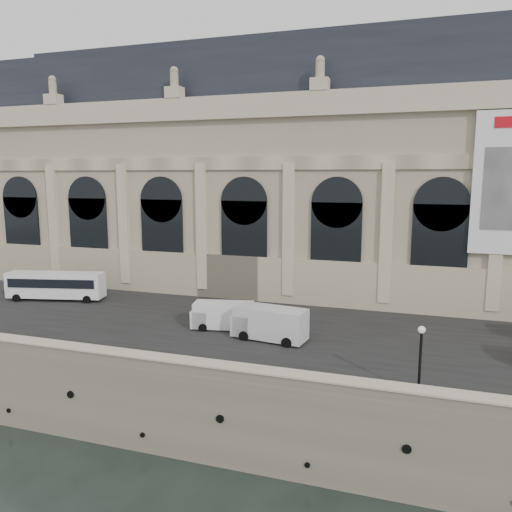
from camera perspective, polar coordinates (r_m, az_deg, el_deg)
The scene contains 9 objects.
ground at distance 37.73m, azimuth -7.08°, elevation -22.38°, with size 260.00×260.00×0.00m, color black.
quay at distance 67.57m, azimuth 5.64°, elevation -5.16°, with size 160.00×70.00×6.00m, color gray.
street at distance 47.21m, azimuth 0.08°, elevation -7.65°, with size 160.00×24.00×0.06m, color #2D2D2D.
parapet at distance 35.23m, azimuth -6.87°, elevation -12.70°, with size 160.00×1.40×1.21m.
museum at distance 63.06m, azimuth -0.33°, elevation 9.21°, with size 69.00×18.70×29.10m.
bus_left at distance 59.45m, azimuth -21.93°, elevation -3.07°, with size 10.89×4.57×3.14m.
van_b at distance 42.33m, azimuth 1.20°, elevation -7.68°, with size 6.53×3.23×2.79m.
van_c at distance 45.29m, azimuth -4.15°, elevation -6.80°, with size 5.82×3.14×2.46m.
lamp_right at distance 33.34m, azimuth 18.24°, elevation -11.38°, with size 0.46×0.46×4.55m.
Camera 1 is at (14.02, -28.95, 19.73)m, focal length 35.00 mm.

